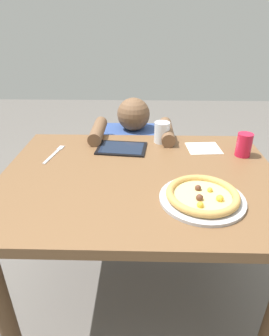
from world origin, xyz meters
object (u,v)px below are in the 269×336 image
object	(u,v)px
water_cup_clear	(162,132)
diner_seated	(134,173)
pizza_near	(202,196)
tablet	(122,148)
drink_cup_colored	(244,145)
fork	(55,153)

from	to	relation	value
water_cup_clear	diner_seated	world-z (taller)	diner_seated
pizza_near	water_cup_clear	bearing A→B (deg)	102.15
water_cup_clear	tablet	xyz separation A→B (m)	(-0.20, -0.10, -0.05)
drink_cup_colored	tablet	xyz separation A→B (m)	(-0.58, 0.06, -0.05)
pizza_near	diner_seated	world-z (taller)	diner_seated
tablet	diner_seated	xyz separation A→B (m)	(0.05, 0.38, -0.36)
drink_cup_colored	tablet	distance (m)	0.58
fork	drink_cup_colored	bearing A→B (deg)	0.27
pizza_near	water_cup_clear	xyz separation A→B (m)	(-0.12, 0.54, 0.04)
diner_seated	fork	bearing A→B (deg)	-129.46
pizza_near	water_cup_clear	size ratio (longest dim) A/B	2.87
drink_cup_colored	water_cup_clear	size ratio (longest dim) A/B	1.03
water_cup_clear	tablet	world-z (taller)	water_cup_clear
fork	tablet	bearing A→B (deg)	11.30
pizza_near	fork	xyz separation A→B (m)	(-0.64, 0.38, -0.02)
pizza_near	water_cup_clear	world-z (taller)	water_cup_clear
pizza_near	drink_cup_colored	size ratio (longest dim) A/B	2.80
drink_cup_colored	diner_seated	world-z (taller)	diner_seated
diner_seated	pizza_near	bearing A→B (deg)	-71.78
pizza_near	tablet	xyz separation A→B (m)	(-0.32, 0.44, -0.01)
tablet	diner_seated	bearing A→B (deg)	82.89
pizza_near	tablet	bearing A→B (deg)	125.77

